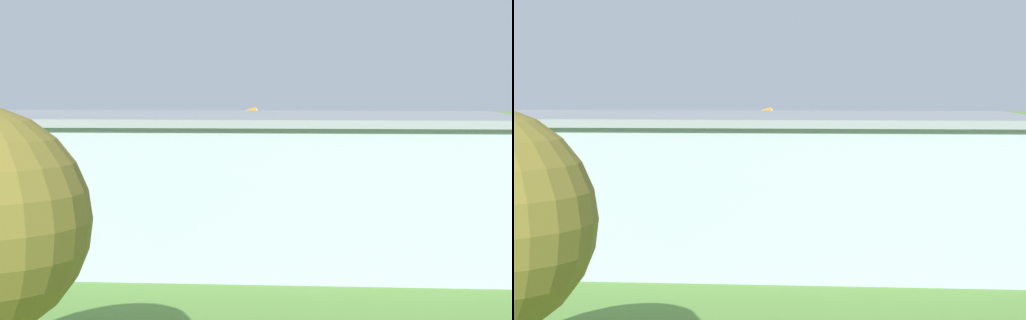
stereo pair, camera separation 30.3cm
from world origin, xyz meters
TOP-DOWN VIEW (x-y plane):
  - ground_plane at (0.00, 0.00)m, footprint 400.00×400.00m
  - hangar at (4.36, 39.78)m, footprint 31.94×13.62m
  - biplane at (1.45, 7.45)m, footprint 8.71×8.02m
  - car_white at (-9.30, 25.60)m, footprint 2.14×4.51m
  - person_at_fence_line at (-3.77, 24.59)m, footprint 0.49×0.49m
  - person_by_parked_cars at (11.40, 20.63)m, footprint 0.39×0.39m
  - windsock at (4.62, -3.99)m, footprint 1.46×1.28m

SIDE VIEW (x-z plane):
  - ground_plane at x=0.00m, z-range 0.00..0.00m
  - person_by_parked_cars at x=11.40m, z-range 0.00..1.65m
  - car_white at x=-9.30m, z-range 0.03..1.64m
  - person_at_fence_line at x=-3.77m, z-range 0.00..1.75m
  - biplane at x=1.45m, z-range 1.37..5.31m
  - hangar at x=4.36m, z-range 0.01..6.89m
  - windsock at x=4.62m, z-range 2.31..8.42m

